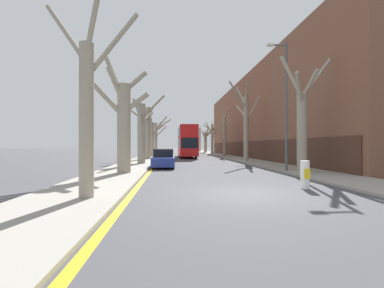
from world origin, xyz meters
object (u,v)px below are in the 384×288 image
(street_tree_left_0, at_px, (87,106))
(street_tree_right_1, at_px, (246,124))
(street_tree_right_5, at_px, (200,139))
(street_tree_right_0, at_px, (302,123))
(street_tree_left_5, at_px, (156,136))
(lamp_post, at_px, (285,101))
(parked_car_0, at_px, (164,159))
(street_tree_right_3, at_px, (212,137))
(street_tree_left_2, at_px, (141,131))
(parked_car_1, at_px, (165,156))
(street_tree_right_2, at_px, (225,134))
(street_tree_right_4, at_px, (206,140))
(street_tree_left_1, at_px, (123,121))
(street_tree_left_4, at_px, (153,137))
(double_decker_bus, at_px, (187,140))
(traffic_bollard, at_px, (305,175))
(street_tree_left_3, at_px, (147,129))

(street_tree_left_0, height_order, street_tree_right_1, street_tree_right_1)
(street_tree_right_5, bearing_deg, street_tree_right_0, -89.96)
(street_tree_left_5, height_order, lamp_post, lamp_post)
(street_tree_left_0, distance_m, parked_car_0, 12.75)
(street_tree_left_0, height_order, street_tree_right_3, street_tree_left_0)
(street_tree_right_0, distance_m, street_tree_right_3, 34.93)
(street_tree_left_2, distance_m, parked_car_1, 3.98)
(street_tree_right_0, bearing_deg, street_tree_right_1, 91.30)
(street_tree_right_2, height_order, parked_car_0, street_tree_right_2)
(street_tree_right_1, height_order, street_tree_right_4, street_tree_right_1)
(street_tree_left_1, height_order, street_tree_left_5, street_tree_left_1)
(street_tree_left_4, relative_size, street_tree_right_4, 1.17)
(street_tree_left_2, height_order, parked_car_0, street_tree_left_2)
(street_tree_left_4, distance_m, street_tree_right_3, 15.71)
(street_tree_left_1, relative_size, parked_car_1, 1.71)
(street_tree_right_0, xyz_separation_m, double_decker_bus, (-6.04, 22.45, -0.68))
(street_tree_right_4, bearing_deg, street_tree_right_1, -90.54)
(street_tree_right_4, xyz_separation_m, parked_car_0, (-9.10, -40.59, -2.46))
(street_tree_left_4, bearing_deg, lamp_post, -65.85)
(street_tree_right_1, distance_m, double_decker_bus, 12.37)
(street_tree_left_1, height_order, parked_car_0, street_tree_left_1)
(street_tree_right_5, bearing_deg, street_tree_right_3, -90.35)
(street_tree_right_1, relative_size, street_tree_right_3, 1.24)
(street_tree_left_2, height_order, traffic_bollard, street_tree_left_2)
(street_tree_left_0, xyz_separation_m, street_tree_left_2, (-0.02, 15.78, 0.03))
(street_tree_right_3, bearing_deg, street_tree_left_5, -162.62)
(street_tree_right_3, bearing_deg, street_tree_left_3, -121.48)
(street_tree_left_5, bearing_deg, parked_car_0, -85.54)
(street_tree_left_2, height_order, lamp_post, lamp_post)
(street_tree_right_3, height_order, parked_car_1, street_tree_right_3)
(street_tree_left_5, height_order, street_tree_right_5, street_tree_right_5)
(parked_car_0, bearing_deg, street_tree_right_5, 80.34)
(street_tree_right_1, bearing_deg, double_decker_bus, 118.10)
(street_tree_right_2, distance_m, street_tree_right_4, 22.59)
(street_tree_left_4, bearing_deg, parked_car_1, -80.55)
(double_decker_bus, relative_size, traffic_bollard, 9.52)
(street_tree_right_0, height_order, lamp_post, lamp_post)
(parked_car_0, bearing_deg, street_tree_right_0, -29.48)
(street_tree_right_1, bearing_deg, street_tree_left_3, 155.97)
(street_tree_right_5, distance_m, lamp_post, 57.33)
(street_tree_right_5, relative_size, double_decker_bus, 0.67)
(street_tree_right_1, height_order, street_tree_right_5, street_tree_right_1)
(street_tree_left_3, xyz_separation_m, street_tree_right_0, (11.40, -16.60, -0.64))
(street_tree_left_0, xyz_separation_m, lamp_post, (10.34, 7.90, 1.71))
(street_tree_left_2, bearing_deg, traffic_bollard, -59.49)
(street_tree_right_3, distance_m, street_tree_right_5, 23.06)
(parked_car_0, xyz_separation_m, traffic_bollard, (6.16, -10.71, -0.12))
(street_tree_right_0, bearing_deg, parked_car_1, 129.88)
(street_tree_left_2, xyz_separation_m, parked_car_1, (2.17, 2.27, -2.43))
(street_tree_right_0, xyz_separation_m, parked_car_0, (-9.04, 5.11, -2.55))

